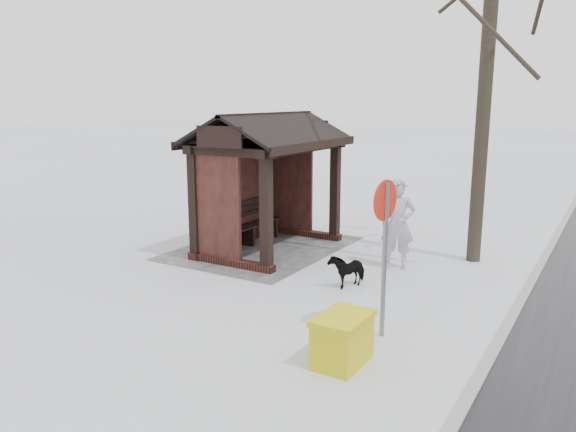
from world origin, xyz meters
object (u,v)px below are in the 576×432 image
object	(u,v)px
dog	(347,269)
grit_bin	(342,339)
bus_shelter	(263,155)
pedestrian	(398,224)
road_sign	(385,225)

from	to	relation	value
dog	grit_bin	bearing A→B (deg)	-46.22
dog	grit_bin	xyz separation A→B (m)	(2.85, 1.27, 0.03)
bus_shelter	grit_bin	size ratio (longest dim) A/B	4.15
pedestrian	road_sign	bearing A→B (deg)	-97.56
bus_shelter	pedestrian	xyz separation A→B (m)	(-0.15, 3.14, -1.25)
dog	road_sign	bearing A→B (deg)	-32.38
bus_shelter	dog	distance (m)	3.60
bus_shelter	road_sign	bearing A→B (deg)	52.59
pedestrian	dog	bearing A→B (deg)	-128.32
pedestrian	grit_bin	xyz separation A→B (m)	(4.39, 0.88, -0.57)
bus_shelter	dog	size ratio (longest dim) A/B	4.90
bus_shelter	road_sign	xyz separation A→B (m)	(3.16, 4.13, -0.50)
bus_shelter	road_sign	distance (m)	5.22
bus_shelter	dog	bearing A→B (deg)	63.26
bus_shelter	grit_bin	bearing A→B (deg)	43.49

